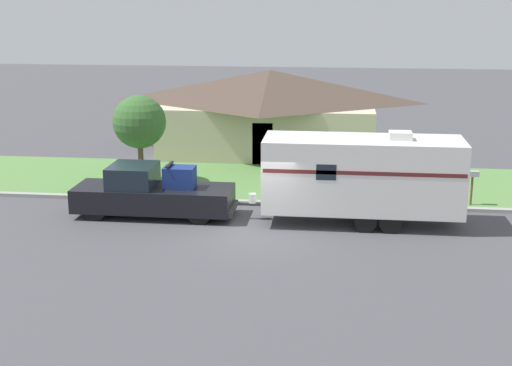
% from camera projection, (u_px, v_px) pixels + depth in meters
% --- Properties ---
extents(ground_plane, '(120.00, 120.00, 0.00)m').
position_uv_depth(ground_plane, '(258.00, 235.00, 24.94)').
color(ground_plane, '#47474C').
extents(curb_strip, '(80.00, 0.30, 0.14)m').
position_uv_depth(curb_strip, '(269.00, 203.00, 28.53)').
color(curb_strip, '#999993').
rests_on(curb_strip, ground_plane).
extents(lawn_strip, '(80.00, 7.00, 0.03)m').
position_uv_depth(lawn_strip, '(277.00, 181.00, 32.04)').
color(lawn_strip, '#568442').
rests_on(lawn_strip, ground_plane).
extents(house_across_street, '(11.80, 7.74, 4.31)m').
position_uv_depth(house_across_street, '(270.00, 109.00, 38.02)').
color(house_across_street, beige).
rests_on(house_across_street, ground_plane).
extents(pickup_truck, '(6.08, 2.02, 2.05)m').
position_uv_depth(pickup_truck, '(152.00, 193.00, 26.91)').
color(pickup_truck, black).
rests_on(pickup_truck, ground_plane).
extents(travel_trailer, '(8.12, 2.40, 3.44)m').
position_uv_depth(travel_trailer, '(362.00, 175.00, 25.78)').
color(travel_trailer, black).
rests_on(travel_trailer, ground_plane).
extents(mailbox, '(0.48, 0.20, 1.41)m').
position_uv_depth(mailbox, '(472.00, 179.00, 28.14)').
color(mailbox, brown).
rests_on(mailbox, ground_plane).
extents(tree_in_yard, '(2.34, 2.34, 3.92)m').
position_uv_depth(tree_in_yard, '(139.00, 122.00, 31.18)').
color(tree_in_yard, brown).
rests_on(tree_in_yard, ground_plane).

